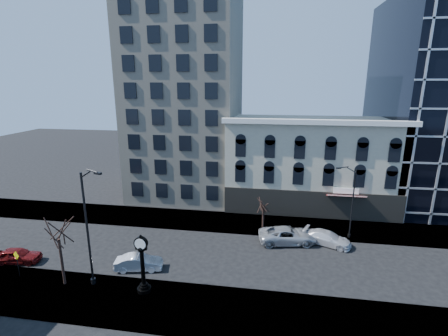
% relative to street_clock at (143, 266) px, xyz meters
% --- Properties ---
extents(ground, '(160.00, 160.00, 0.00)m').
position_rel_street_clock_xyz_m(ground, '(2.96, 6.65, -2.40)').
color(ground, black).
rests_on(ground, ground).
extents(sidewalk_far, '(160.00, 6.00, 0.12)m').
position_rel_street_clock_xyz_m(sidewalk_far, '(2.96, 14.65, -2.34)').
color(sidewalk_far, gray).
rests_on(sidewalk_far, ground).
extents(sidewalk_near, '(160.00, 6.00, 0.12)m').
position_rel_street_clock_xyz_m(sidewalk_near, '(2.96, -1.35, -2.34)').
color(sidewalk_near, gray).
rests_on(sidewalk_near, ground).
extents(cream_tower, '(15.90, 15.40, 42.50)m').
position_rel_street_clock_xyz_m(cream_tower, '(-3.15, 25.53, 16.92)').
color(cream_tower, '#C2B49C').
rests_on(cream_tower, ground).
extents(victorian_row, '(22.60, 11.19, 12.50)m').
position_rel_street_clock_xyz_m(victorian_row, '(14.96, 22.54, 3.59)').
color(victorian_row, '#BFB79D').
rests_on(victorian_row, ground).
extents(street_clock, '(1.15, 1.15, 5.05)m').
position_rel_street_clock_xyz_m(street_clock, '(0.00, 0.00, 0.00)').
color(street_clock, black).
rests_on(street_clock, sidewalk_near).
extents(street_lamp_near, '(2.61, 1.12, 10.41)m').
position_rel_street_clock_xyz_m(street_lamp_near, '(-3.96, 0.06, 5.57)').
color(street_lamp_near, black).
rests_on(street_lamp_near, sidewalk_near).
extents(street_lamp_far, '(2.11, 0.67, 8.25)m').
position_rel_street_clock_xyz_m(street_lamp_far, '(18.09, 12.52, 3.94)').
color(street_lamp_far, black).
rests_on(street_lamp_far, sidewalk_far).
extents(bare_tree_near, '(3.89, 3.89, 6.68)m').
position_rel_street_clock_xyz_m(bare_tree_near, '(-7.08, -0.10, 2.76)').
color(bare_tree_near, black).
rests_on(bare_tree_near, sidewalk_near).
extents(bare_tree_far, '(2.50, 2.50, 4.30)m').
position_rel_street_clock_xyz_m(bare_tree_far, '(9.14, 13.73, 0.95)').
color(bare_tree_far, black).
rests_on(bare_tree_far, sidewalk_far).
extents(warning_sign, '(0.76, 0.31, 2.45)m').
position_rel_street_clock_xyz_m(warning_sign, '(-11.69, 0.25, -0.60)').
color(warning_sign, black).
rests_on(warning_sign, sidewalk_near).
extents(car_near_a, '(4.50, 2.47, 1.45)m').
position_rel_street_clock_xyz_m(car_near_a, '(-13.74, 2.46, -1.68)').
color(car_near_a, maroon).
rests_on(car_near_a, ground).
extents(car_near_b, '(4.51, 2.35, 1.41)m').
position_rel_street_clock_xyz_m(car_near_b, '(-1.78, 3.12, -1.70)').
color(car_near_b, silver).
rests_on(car_near_b, ground).
extents(car_far_a, '(6.54, 3.89, 1.70)m').
position_rel_street_clock_xyz_m(car_far_a, '(11.87, 10.50, -1.55)').
color(car_far_a, '#A5A8AD').
rests_on(car_far_a, ground).
extents(car_far_b, '(5.36, 3.78, 1.44)m').
position_rel_street_clock_xyz_m(car_far_b, '(16.04, 10.78, -1.68)').
color(car_far_b, silver).
rests_on(car_far_b, ground).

